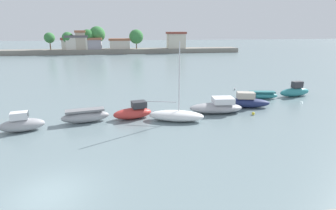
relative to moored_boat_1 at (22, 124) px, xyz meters
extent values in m
plane|color=slate|center=(4.36, -9.93, -0.65)|extent=(400.00, 400.00, 0.00)
ellipsoid|color=#9E9EA3|center=(0.01, 0.00, -0.11)|extent=(3.71, 2.06, 1.09)
cube|color=silver|center=(-0.10, -0.02, 0.74)|extent=(1.48, 1.16, 0.60)
cube|color=black|center=(0.55, 0.12, 0.80)|extent=(0.25, 0.80, 0.42)
ellipsoid|color=#9E9EA3|center=(4.96, 1.46, -0.12)|extent=(4.41, 1.93, 1.06)
cube|color=slate|center=(4.96, 1.46, 0.50)|extent=(3.54, 1.59, 0.18)
ellipsoid|color=#C63833|center=(9.28, 1.79, -0.13)|extent=(3.90, 2.11, 1.04)
cube|color=#333338|center=(9.91, 1.91, 0.69)|extent=(1.50, 1.32, 0.61)
cube|color=black|center=(10.55, 2.04, 0.75)|extent=(0.27, 0.97, 0.43)
ellipsoid|color=white|center=(13.26, 0.42, -0.16)|extent=(5.45, 3.25, 0.99)
cylinder|color=silver|center=(13.50, 0.34, 3.49)|extent=(0.10, 0.10, 6.29)
cylinder|color=#B7B7BC|center=(11.91, 0.83, 1.15)|extent=(2.72, 0.91, 0.08)
ellipsoid|color=#9E9EA3|center=(17.76, 2.21, -0.15)|extent=(5.59, 2.65, 1.01)
cube|color=silver|center=(18.47, 2.13, 0.66)|extent=(2.24, 1.85, 0.60)
cube|color=black|center=(19.50, 2.02, 0.72)|extent=(0.23, 1.48, 0.42)
ellipsoid|color=navy|center=(21.72, 3.60, -0.15)|extent=(5.31, 2.79, 1.01)
cube|color=#BCB2A3|center=(21.63, 3.62, 0.69)|extent=(2.06, 1.49, 0.67)
cube|color=black|center=(22.53, 3.40, 0.76)|extent=(0.31, 0.95, 0.47)
ellipsoid|color=teal|center=(25.38, 6.81, -0.28)|extent=(3.90, 1.77, 0.75)
cube|color=#226367|center=(25.38, 6.81, 0.18)|extent=(3.13, 1.46, 0.17)
ellipsoid|color=teal|center=(30.04, 7.20, -0.11)|extent=(4.51, 1.90, 1.09)
cube|color=#333338|center=(30.30, 7.24, 0.85)|extent=(1.42, 0.91, 0.81)
cube|color=black|center=(30.96, 7.34, 0.93)|extent=(0.18, 0.65, 0.57)
sphere|color=white|center=(24.06, 11.97, -0.50)|extent=(0.31, 0.31, 0.31)
sphere|color=yellow|center=(21.24, 0.87, -0.50)|extent=(0.30, 0.30, 0.30)
sphere|color=yellow|center=(-2.17, 4.58, -0.47)|extent=(0.36, 0.36, 0.36)
cube|color=gray|center=(4.36, 74.84, 0.13)|extent=(93.08, 6.73, 1.57)
cube|color=beige|center=(-8.24, 74.25, 2.50)|extent=(4.76, 3.08, 3.17)
cube|color=brown|center=(-8.24, 74.25, 4.43)|extent=(5.24, 3.38, 0.70)
cube|color=beige|center=(-5.67, 74.40, 2.88)|extent=(6.88, 4.73, 3.93)
cube|color=#565156|center=(-5.67, 74.40, 5.20)|extent=(7.57, 5.21, 0.70)
cube|color=#B2A38E|center=(-4.34, 74.24, 3.69)|extent=(3.12, 4.56, 5.53)
cube|color=#995B42|center=(-4.34, 74.24, 6.80)|extent=(3.43, 5.01, 0.70)
cube|color=#99939E|center=(-1.07, 74.35, 2.48)|extent=(6.46, 4.00, 3.12)
cube|color=#995B42|center=(-1.07, 74.35, 4.39)|extent=(7.11, 4.40, 0.70)
cube|color=beige|center=(8.38, 75.18, 2.32)|extent=(6.79, 3.70, 2.80)
cube|color=#995B42|center=(8.38, 75.18, 4.07)|extent=(7.47, 4.07, 0.70)
cube|color=beige|center=(28.26, 74.18, 3.42)|extent=(6.10, 4.54, 5.01)
cube|color=brown|center=(28.26, 74.18, 6.28)|extent=(6.71, 5.00, 0.70)
cylinder|color=brown|center=(0.85, 75.93, 2.30)|extent=(0.36, 0.36, 2.77)
sphere|color=#387A3D|center=(0.85, 75.93, 5.84)|extent=(5.38, 5.38, 5.38)
cylinder|color=brown|center=(-8.55, 73.69, 2.10)|extent=(0.36, 0.36, 2.37)
sphere|color=#387A3D|center=(-8.55, 73.69, 4.80)|extent=(3.76, 3.76, 3.76)
cylinder|color=brown|center=(14.10, 73.88, 2.01)|extent=(0.36, 0.36, 2.19)
sphere|color=#387A3D|center=(14.10, 73.88, 5.05)|extent=(4.86, 4.86, 4.86)
cylinder|color=brown|center=(-14.56, 74.76, 2.16)|extent=(0.36, 0.36, 2.48)
sphere|color=#387A3D|center=(-14.56, 74.76, 4.78)|extent=(3.45, 3.45, 3.45)
cylinder|color=brown|center=(-2.22, 74.14, 2.26)|extent=(0.36, 0.36, 2.68)
sphere|color=#2D6B33|center=(-2.22, 74.14, 5.34)|extent=(4.33, 4.33, 4.33)
camera|label=1|loc=(8.39, -23.11, 7.66)|focal=28.95mm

